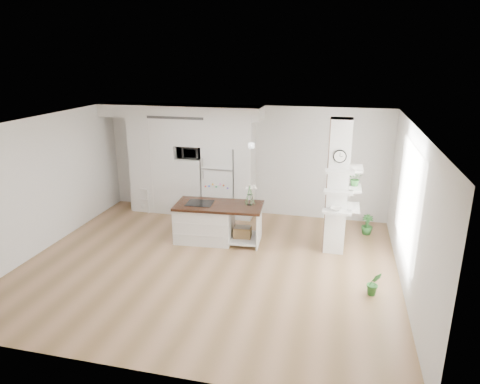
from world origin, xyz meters
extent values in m
cube|color=#A87E5B|center=(0.00, 0.00, 0.00)|extent=(7.00, 6.00, 0.01)
cube|color=white|center=(0.00, 0.00, 2.70)|extent=(7.00, 6.00, 0.04)
cube|color=silver|center=(0.00, 3.00, 1.35)|extent=(7.00, 0.04, 2.70)
cube|color=silver|center=(0.00, -3.00, 1.35)|extent=(7.00, 0.04, 2.70)
cube|color=silver|center=(-3.50, 0.00, 1.35)|extent=(0.04, 6.00, 2.70)
cube|color=silver|center=(3.50, 0.00, 1.35)|extent=(0.04, 6.00, 2.70)
cube|color=white|center=(-2.20, 2.67, 1.20)|extent=(1.20, 0.65, 2.40)
cube|color=white|center=(-1.27, 2.67, 0.71)|extent=(0.65, 0.65, 1.42)
cube|color=white|center=(-1.27, 2.67, 2.08)|extent=(0.65, 0.65, 0.65)
cube|color=white|center=(-0.53, 2.67, 2.08)|extent=(0.85, 0.65, 0.65)
cube|color=white|center=(0.10, 2.67, 1.20)|extent=(0.40, 0.65, 2.40)
cube|color=silver|center=(-1.50, 2.65, 2.55)|extent=(4.00, 0.70, 0.30)
cube|color=#262626|center=(-1.50, 2.31, 2.44)|extent=(1.40, 0.04, 0.06)
cube|color=white|center=(-0.53, 2.68, 0.88)|extent=(0.78, 0.66, 1.75)
cube|color=#B2B2B7|center=(-0.53, 2.34, 1.24)|extent=(0.78, 0.01, 0.03)
cube|color=silver|center=(2.30, 1.20, 1.35)|extent=(0.40, 0.40, 2.70)
cube|color=tan|center=(2.09, 1.20, 1.35)|extent=(0.02, 0.40, 2.70)
cube|color=tan|center=(2.30, 1.41, 1.35)|extent=(0.40, 0.02, 2.70)
cylinder|color=black|center=(2.30, 0.99, 2.02)|extent=(0.25, 0.03, 0.25)
cylinder|color=white|center=(2.30, 0.98, 2.02)|extent=(0.21, 0.01, 0.21)
plane|color=white|center=(3.48, 0.30, 1.50)|extent=(0.00, 2.40, 2.40)
cylinder|color=white|center=(1.70, 0.15, 2.12)|extent=(0.12, 0.12, 0.10)
cube|color=white|center=(-0.43, 1.08, 0.39)|extent=(1.25, 0.86, 0.77)
cube|color=white|center=(0.44, 1.14, 0.10)|extent=(0.70, 0.83, 0.04)
cube|color=white|center=(0.75, 1.17, 0.39)|extent=(0.08, 0.78, 0.77)
cube|color=#371910|center=(-0.11, 1.11, 0.80)|extent=(1.90, 1.00, 0.06)
cube|color=black|center=(-0.52, 1.08, 0.83)|extent=(0.58, 0.50, 0.01)
cube|color=olive|center=(0.39, 1.14, 0.23)|extent=(0.39, 0.30, 0.23)
cylinder|color=white|center=(0.52, 1.24, 0.94)|extent=(0.12, 0.12, 0.22)
cube|color=white|center=(-2.81, 2.54, 0.31)|extent=(0.08, 0.31, 0.63)
cube|color=white|center=(-2.32, 2.46, 0.31)|extent=(0.08, 0.31, 0.63)
cube|color=white|center=(-2.56, 2.50, 0.62)|extent=(0.57, 0.39, 0.03)
cube|color=white|center=(-2.56, 2.50, 0.34)|extent=(0.55, 0.39, 0.03)
sphere|color=white|center=(-2.49, 2.49, 0.15)|extent=(0.31, 0.31, 0.31)
imported|color=#317A30|center=(3.00, -0.42, 0.21)|extent=(0.27, 0.24, 0.43)
imported|color=#317A30|center=(3.00, 2.21, 0.22)|extent=(0.28, 0.28, 0.45)
imported|color=#2D2D2D|center=(-1.27, 2.62, 1.57)|extent=(0.54, 0.37, 0.30)
imported|color=#317A30|center=(2.63, 1.30, 1.52)|extent=(0.27, 0.23, 0.30)
imported|color=white|center=(2.30, 0.90, 1.00)|extent=(0.22, 0.22, 0.05)
camera|label=1|loc=(2.30, -7.06, 3.82)|focal=32.00mm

